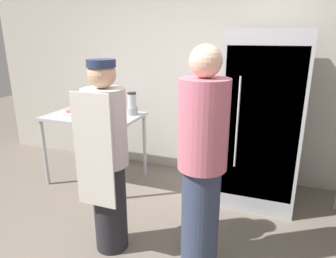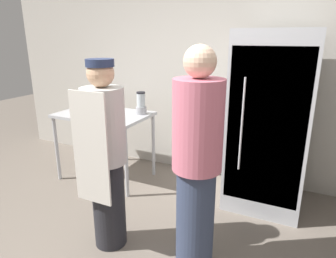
# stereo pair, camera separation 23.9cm
# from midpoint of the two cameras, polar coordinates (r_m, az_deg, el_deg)

# --- Properties ---
(back_wall) EXTENTS (6.40, 0.12, 3.02)m
(back_wall) POSITION_cam_midpoint_polar(r_m,az_deg,el_deg) (3.90, 4.66, 13.04)
(back_wall) COLOR #B7B2A8
(back_wall) RESTS_ON ground_plane
(refrigerator) EXTENTS (0.78, 0.73, 1.86)m
(refrigerator) POSITION_cam_midpoint_polar(r_m,az_deg,el_deg) (3.31, 15.52, 1.54)
(refrigerator) COLOR #ADAFB5
(refrigerator) RESTS_ON ground_plane
(prep_counter) EXTENTS (1.13, 0.73, 0.87)m
(prep_counter) POSITION_cam_midpoint_polar(r_m,az_deg,el_deg) (3.83, -15.63, 1.19)
(prep_counter) COLOR #ADAFB5
(prep_counter) RESTS_ON ground_plane
(donut_box) EXTENTS (0.25, 0.21, 0.25)m
(donut_box) POSITION_cam_midpoint_polar(r_m,az_deg,el_deg) (3.84, -18.86, 3.15)
(donut_box) COLOR silver
(donut_box) RESTS_ON prep_counter
(blender_pitcher) EXTENTS (0.13, 0.13, 0.28)m
(blender_pitcher) POSITION_cam_midpoint_polar(r_m,az_deg,el_deg) (3.69, -8.70, 4.55)
(blender_pitcher) COLOR #99999E
(blender_pitcher) RESTS_ON prep_counter
(person_baker) EXTENTS (0.34, 0.36, 1.63)m
(person_baker) POSITION_cam_midpoint_polar(r_m,az_deg,el_deg) (2.51, -14.30, -5.38)
(person_baker) COLOR #232328
(person_baker) RESTS_ON ground_plane
(person_customer) EXTENTS (0.37, 0.37, 1.74)m
(person_customer) POSITION_cam_midpoint_polar(r_m,az_deg,el_deg) (2.25, 3.47, -6.35)
(person_customer) COLOR #333D56
(person_customer) RESTS_ON ground_plane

